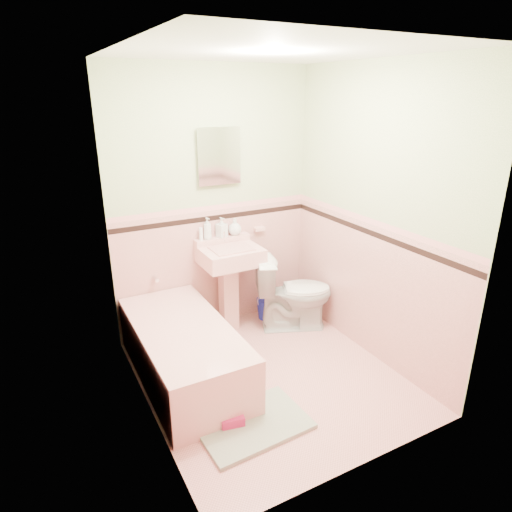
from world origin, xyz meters
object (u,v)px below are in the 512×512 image
bathtub (184,354)px  soap_bottle_mid (222,227)px  soap_bottle_left (207,229)px  bucket (267,308)px  toilet (294,292)px  medicine_cabinet (219,156)px  shoe (233,421)px  sink (231,290)px  soap_bottle_right (235,227)px

bathtub → soap_bottle_mid: 1.27m
soap_bottle_left → soap_bottle_mid: (0.15, 0.00, -0.01)m
soap_bottle_mid → bucket: bearing=-15.3°
bathtub → toilet: size_ratio=1.98×
bathtub → medicine_cabinet: bearing=47.4°
bathtub → shoe: size_ratio=9.09×
toilet → bucket: bearing=49.5°
sink → soap_bottle_mid: (-0.00, 0.18, 0.59)m
sink → medicine_cabinet: 1.28m
shoe → soap_bottle_mid: bearing=78.7°
sink → bathtub: bearing=-142.1°
soap_bottle_right → soap_bottle_left: bearing=180.0°
soap_bottle_mid → bucket: (0.44, -0.12, -0.92)m
bucket → soap_bottle_right: bearing=158.0°
shoe → bucket: bearing=63.1°
soap_bottle_left → toilet: bearing=-29.0°
medicine_cabinet → shoe: size_ratio=2.94×
medicine_cabinet → soap_bottle_mid: (-0.00, -0.03, -0.67)m
toilet → shoe: size_ratio=4.58×
bucket → soap_bottle_mid: bearing=164.7°
bathtub → bucket: size_ratio=6.92×
medicine_cabinet → soap_bottle_mid: 0.67m
soap_bottle_mid → toilet: size_ratio=0.25×
bucket → shoe: size_ratio=1.31×
shoe → soap_bottle_left: bearing=83.9°
soap_bottle_left → medicine_cabinet: bearing=11.3°
soap_bottle_left → shoe: 1.81m
bucket → shoe: (-1.03, -1.33, -0.04)m
sink → bucket: sink is taller
sink → soap_bottle_mid: soap_bottle_mid is taller
soap_bottle_right → bathtub: bearing=-139.0°
soap_bottle_left → shoe: (-0.44, -1.46, -0.97)m
soap_bottle_mid → shoe: (-0.59, -1.46, -0.97)m
medicine_cabinet → soap_bottle_mid: medicine_cabinet is taller
toilet → shoe: toilet is taller
sink → medicine_cabinet: (0.00, 0.21, 1.26)m
soap_bottle_mid → soap_bottle_right: 0.14m
soap_bottle_right → bucket: soap_bottle_right is taller
soap_bottle_mid → toilet: bearing=-34.7°
soap_bottle_right → toilet: bearing=-42.4°
medicine_cabinet → sink: bearing=-90.0°
soap_bottle_left → toilet: 1.07m
soap_bottle_right → toilet: (0.45, -0.41, -0.64)m
sink → toilet: bearing=-21.2°
sink → bucket: size_ratio=4.04×
medicine_cabinet → toilet: bearing=-36.8°
bathtub → bucket: (1.12, 0.59, -0.12)m
medicine_cabinet → bucket: (0.44, -0.15, -1.59)m
soap_bottle_left → bucket: bearing=-11.6°
bathtub → sink: (0.68, 0.53, 0.21)m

